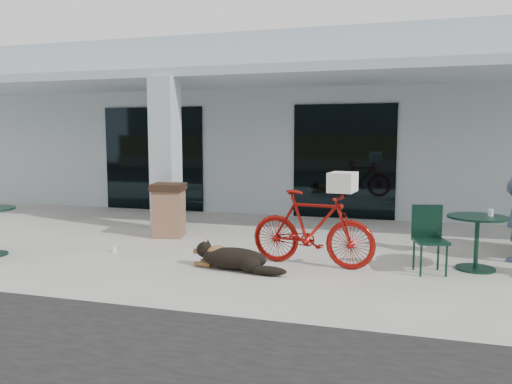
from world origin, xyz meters
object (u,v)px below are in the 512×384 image
(dog, at_px, (234,257))
(trash_receptacle, at_px, (169,210))
(cafe_table_far, at_px, (476,243))
(bicycle, at_px, (312,228))
(cafe_chair_far_a, at_px, (430,240))

(dog, height_order, trash_receptacle, trash_receptacle)
(cafe_table_far, bearing_deg, dog, -163.46)
(dog, height_order, cafe_table_far, cafe_table_far)
(bicycle, bearing_deg, cafe_chair_far_a, -80.96)
(dog, relative_size, trash_receptacle, 1.09)
(dog, distance_m, trash_receptacle, 2.82)
(dog, xyz_separation_m, cafe_table_far, (3.40, 1.01, 0.21))
(cafe_table_far, bearing_deg, bicycle, -169.12)
(cafe_table_far, relative_size, cafe_chair_far_a, 0.88)
(trash_receptacle, bearing_deg, cafe_chair_far_a, -15.82)
(dog, bearing_deg, cafe_table_far, 25.92)
(trash_receptacle, bearing_deg, bicycle, -24.60)
(bicycle, relative_size, trash_receptacle, 1.83)
(bicycle, distance_m, trash_receptacle, 3.36)
(bicycle, relative_size, cafe_table_far, 2.24)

